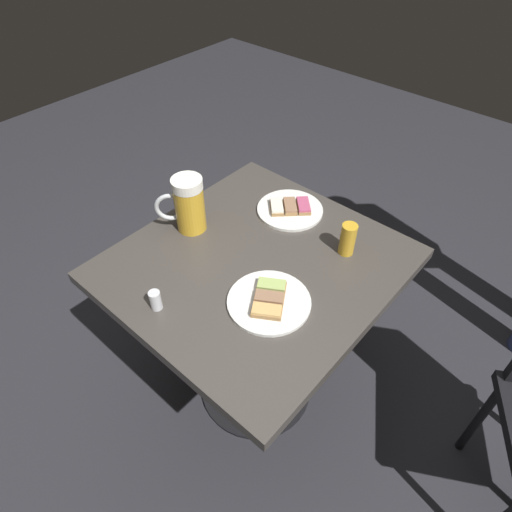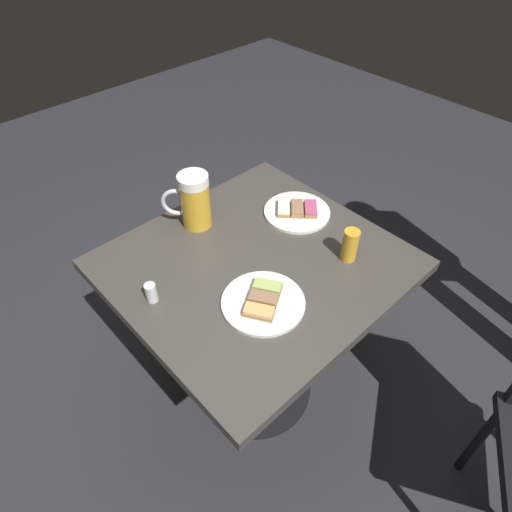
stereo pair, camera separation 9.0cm
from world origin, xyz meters
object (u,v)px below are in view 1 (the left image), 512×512
Objects in this scene: plate_near at (290,209)px; beer_mug at (188,204)px; beer_glass_small at (348,239)px; plate_far at (269,301)px; salt_shaker at (156,300)px.

plate_near is 0.34m from beer_mug.
beer_mug is 0.49m from beer_glass_small.
plate_far is 0.31m from beer_glass_small.
beer_glass_small is at bearing 27.86° from beer_mug.
beer_glass_small reaches higher than plate_far.
beer_mug reaches higher than salt_shaker.
plate_near is 3.79× the size of salt_shaker.
beer_glass_small is at bearing 81.90° from plate_far.
beer_mug is at bearing -152.14° from beer_glass_small.
plate_far is (0.21, -0.35, -0.00)m from plate_near.
beer_glass_small is (0.44, 0.23, -0.04)m from beer_mug.
plate_far is at bearing -59.67° from plate_near.
beer_mug is 0.34m from salt_shaker.
beer_glass_small is (0.25, -0.05, 0.04)m from plate_near.
beer_mug reaches higher than plate_far.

